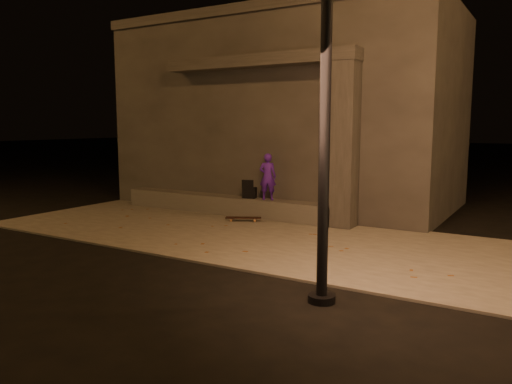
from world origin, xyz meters
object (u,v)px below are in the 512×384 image
Objects in this scene: backpack at (250,192)px; skateboarder at (268,177)px; street_lamp_0 at (327,1)px; skateboard at (243,218)px; column at (344,146)px.

skateboarder is at bearing -14.65° from backpack.
backpack is at bearing 130.76° from street_lamp_0.
skateboarder is 6.32m from street_lamp_0.
skateboard is at bearing 133.45° from street_lamp_0.
street_lamp_0 is at bearing 109.99° from skateboarder.
backpack is (-2.44, 0.00, -1.19)m from column.
backpack is (-0.51, 0.00, -0.40)m from skateboarder.
backpack is at bearing -16.85° from skateboarder.
column is 5.17m from street_lamp_0.
skateboarder reaches higher than skateboard.
skateboard is 0.13× the size of street_lamp_0.
column is 7.82× the size of backpack.
skateboarder is 2.44× the size of backpack.
column is at bearing 163.15° from skateboarder.
column is 0.54× the size of street_lamp_0.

